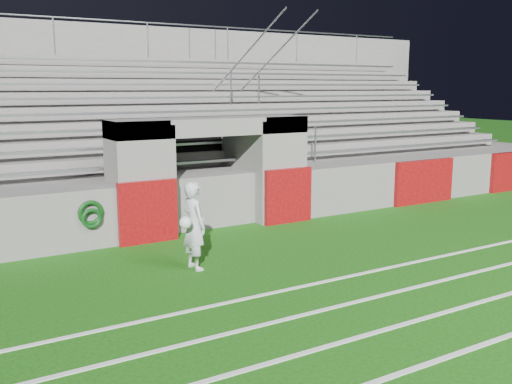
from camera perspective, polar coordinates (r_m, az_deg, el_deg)
ground at (r=10.80m, az=4.02°, el=-7.35°), size 90.00×90.00×0.00m
stadium_structure at (r=17.51m, az=-11.01°, el=4.35°), size 26.00×8.48×5.42m
goalkeeper_with_ball at (r=10.44m, az=-6.22°, el=-3.34°), size 0.63×0.71×1.63m
hose_coil at (r=11.99m, az=-16.16°, el=-2.21°), size 0.52×0.14×0.58m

